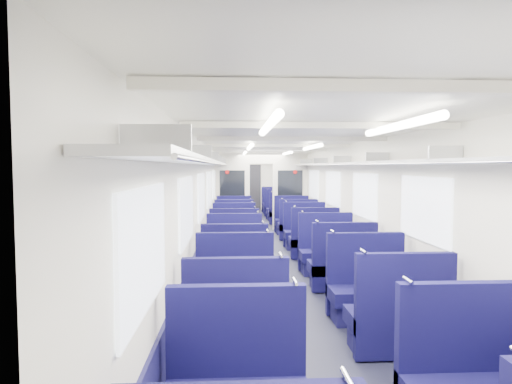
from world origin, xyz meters
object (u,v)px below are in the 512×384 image
Objects in this scene: seat_16 at (234,227)px; seat_27 at (274,205)px; seat_15 at (305,234)px; seat_24 at (234,207)px; seat_4 at (236,330)px; seat_8 at (235,271)px; seat_18 at (234,222)px; seat_10 at (234,256)px; seat_12 at (234,244)px; bulkhead at (261,189)px; seat_26 at (234,205)px; seat_13 at (314,242)px; seat_14 at (234,235)px; seat_23 at (280,210)px; seat_25 at (277,207)px; seat_5 at (399,322)px; seat_6 at (235,292)px; end_door at (252,187)px; seat_22 at (234,210)px; seat_20 at (234,214)px; seat_11 at (327,254)px; seat_9 at (342,268)px; seat_19 at (292,222)px; seat_7 at (368,293)px; seat_17 at (298,227)px.

seat_16 and seat_27 have the same top height.
seat_15 is 1.00× the size of seat_24.
seat_4 is 12.52m from seat_24.
seat_8 and seat_18 have the same top height.
seat_10 and seat_12 have the same top height.
bulkhead reaches higher than seat_26.
bulkhead is 2.52× the size of seat_13.
seat_4 is 5.75m from seat_14.
seat_10 is 10.21m from seat_27.
seat_23 is at bearing 75.89° from seat_12.
seat_8 is at bearing -99.37° from seat_25.
seat_8 is (-1.66, 2.22, 0.00)m from seat_5.
end_door is at bearing 86.54° from seat_6.
end_door is at bearing 77.16° from seat_22.
seat_10 is 1.00× the size of seat_24.
seat_4 is at bearing -96.98° from seat_27.
seat_27 is at bearing 90.00° from seat_25.
seat_11 is at bearing -76.06° from seat_20.
seat_9 is 1.00× the size of seat_12.
seat_16 is (0.00, 7.02, 0.00)m from seat_4.
seat_26 is at bearing -122.16° from end_door.
seat_9 and seat_18 have the same top height.
seat_10 and seat_19 have the same top height.
seat_18 is (0.00, 2.34, 0.00)m from seat_14.
bulkhead is 2.52× the size of seat_27.
seat_12 is at bearing 90.00° from seat_10.
seat_19 and seat_22 have the same top height.
seat_10 is (-0.83, -11.49, -0.66)m from end_door.
seat_10 is at bearing -90.00° from seat_12.
seat_26 is 1.66m from seat_27.
seat_6 is 6.84m from seat_18.
seat_22 is at bearing 90.00° from seat_8.
seat_23 is (1.66, 3.17, 0.00)m from seat_18.
seat_9 is at bearing -82.72° from bulkhead.
seat_24 is at bearing 90.00° from seat_10.
seat_20 is (-0.83, 1.29, -0.89)m from bulkhead.
seat_11 is 2.01m from seat_12.
end_door reaches higher than seat_19.
seat_18 is at bearing -179.17° from seat_19.
seat_7 is 7.13m from seat_18.
seat_27 is (0.83, 4.64, -0.89)m from bulkhead.
seat_5 is 2.00m from seat_6.
seat_7 is 4.72m from seat_15.
seat_10 is 1.00× the size of seat_14.
seat_19 is at bearing -51.74° from seat_20.
seat_17 is at bearing -32.79° from seat_18.
seat_23 is 1.00× the size of seat_25.
seat_17 is at bearing -62.57° from seat_20.
seat_16 and seat_18 have the same top height.
seat_14 is at bearing 126.76° from seat_11.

